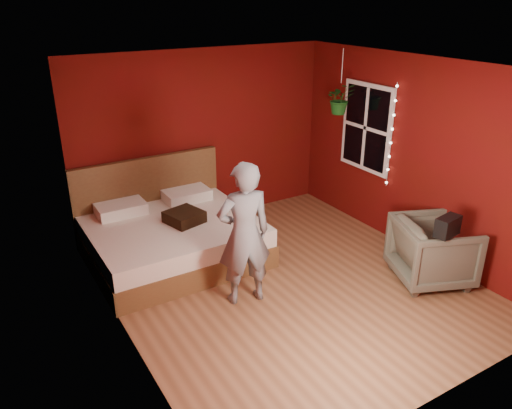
# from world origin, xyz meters

# --- Properties ---
(floor) EXTENTS (4.50, 4.50, 0.00)m
(floor) POSITION_xyz_m (0.00, 0.00, 0.00)
(floor) COLOR brown
(floor) RESTS_ON ground
(room_walls) EXTENTS (4.04, 4.54, 2.62)m
(room_walls) POSITION_xyz_m (0.00, 0.00, 1.68)
(room_walls) COLOR #5B090B
(room_walls) RESTS_ON ground
(window) EXTENTS (0.05, 0.97, 1.27)m
(window) POSITION_xyz_m (1.97, 0.90, 1.50)
(window) COLOR white
(window) RESTS_ON room_walls
(fairy_lights) EXTENTS (0.04, 0.04, 1.45)m
(fairy_lights) POSITION_xyz_m (1.94, 0.37, 1.50)
(fairy_lights) COLOR silver
(fairy_lights) RESTS_ON room_walls
(bed) EXTENTS (2.15, 1.82, 1.18)m
(bed) POSITION_xyz_m (-0.95, 1.39, 0.31)
(bed) COLOR brown
(bed) RESTS_ON ground
(person) EXTENTS (0.68, 0.51, 1.69)m
(person) POSITION_xyz_m (-0.62, -0.03, 0.84)
(person) COLOR slate
(person) RESTS_ON ground
(armchair) EXTENTS (1.13, 1.12, 0.80)m
(armchair) POSITION_xyz_m (1.56, -0.85, 0.40)
(armchair) COLOR #585646
(armchair) RESTS_ON ground
(handbag) EXTENTS (0.34, 0.21, 0.22)m
(handbag) POSITION_xyz_m (1.35, -1.15, 0.91)
(handbag) COLOR black
(handbag) RESTS_ON armchair
(throw_pillow) EXTENTS (0.51, 0.51, 0.15)m
(throw_pillow) POSITION_xyz_m (-0.81, 1.21, 0.61)
(throw_pillow) COLOR black
(throw_pillow) RESTS_ON bed
(hanging_plant) EXTENTS (0.49, 0.46, 0.91)m
(hanging_plant) POSITION_xyz_m (1.65, 1.14, 1.91)
(hanging_plant) COLOR silver
(hanging_plant) RESTS_ON room_walls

